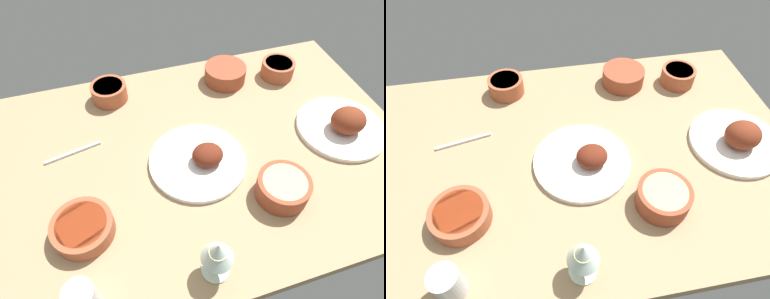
{
  "view_description": "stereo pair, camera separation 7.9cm",
  "coord_description": "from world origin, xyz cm",
  "views": [
    {
      "loc": [
        19.01,
        61.01,
        83.28
      ],
      "look_at": [
        0.0,
        0.0,
        6.0
      ],
      "focal_mm": 30.42,
      "sensor_mm": 36.0,
      "label": 1
    },
    {
      "loc": [
        11.34,
        62.89,
        83.28
      ],
      "look_at": [
        0.0,
        0.0,
        6.0
      ],
      "focal_mm": 30.42,
      "sensor_mm": 36.0,
      "label": 2
    }
  ],
  "objects": [
    {
      "name": "dining_table",
      "position": [
        0.0,
        0.0,
        2.0
      ],
      "size": [
        140.0,
        90.0,
        4.0
      ],
      "primitive_type": "cube",
      "color": "tan",
      "rests_on": "ground"
    },
    {
      "name": "plate_near_viewer",
      "position": [
        -1.19,
        4.19,
        5.64
      ],
      "size": [
        29.46,
        29.46,
        7.1
      ],
      "color": "white",
      "rests_on": "dining_table"
    },
    {
      "name": "plate_center_main",
      "position": [
        -50.2,
        5.28,
        6.7
      ],
      "size": [
        28.67,
        28.67,
        9.61
      ],
      "color": "white",
      "rests_on": "dining_table"
    },
    {
      "name": "bowl_sauce",
      "position": [
        34.48,
        16.96,
        6.69
      ],
      "size": [
        15.86,
        15.86,
        4.91
      ],
      "color": "#A35133",
      "rests_on": "dining_table"
    },
    {
      "name": "bowl_potatoes",
      "position": [
        20.54,
        -33.19,
        7.36
      ],
      "size": [
        12.5,
        12.5,
        6.2
      ],
      "color": "#A35133",
      "rests_on": "dining_table"
    },
    {
      "name": "bowl_onions",
      "position": [
        -22.68,
        -30.84,
        7.35
      ],
      "size": [
        15.43,
        15.43,
        6.2
      ],
      "color": "brown",
      "rests_on": "dining_table"
    },
    {
      "name": "bowl_pasta",
      "position": [
        -19.6,
        21.62,
        7.48
      ],
      "size": [
        14.8,
        14.8,
        6.44
      ],
      "color": "brown",
      "rests_on": "dining_table"
    },
    {
      "name": "bowl_soup",
      "position": [
        -42.97,
        -27.68,
        7.31
      ],
      "size": [
        12.36,
        12.36,
        6.11
      ],
      "color": "#A35133",
      "rests_on": "dining_table"
    },
    {
      "name": "wine_glass",
      "position": [
        5.33,
        36.13,
        13.93
      ],
      "size": [
        7.6,
        7.6,
        14.0
      ],
      "color": "silver",
      "rests_on": "dining_table"
    },
    {
      "name": "water_tumbler",
      "position": [
        35.72,
        35.07,
        8.58
      ],
      "size": [
        6.89,
        6.89,
        9.17
      ],
      "primitive_type": "cylinder",
      "color": "silver",
      "rests_on": "dining_table"
    },
    {
      "name": "fork_loose",
      "position": [
        35.46,
        -11.15,
        4.4
      ],
      "size": [
        17.42,
        4.45,
        0.8
      ],
      "primitive_type": "cube",
      "rotation": [
        0.0,
        0.0,
        3.35
      ],
      "color": "silver",
      "rests_on": "dining_table"
    }
  ]
}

